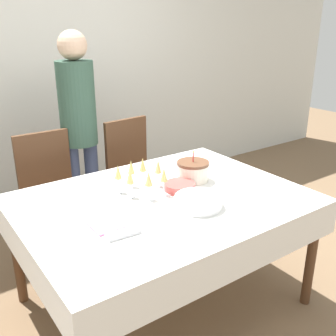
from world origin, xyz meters
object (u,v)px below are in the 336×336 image
Objects in this scene: plate_stack_main at (198,202)px; dining_chair_far_left at (51,192)px; birthday_cake at (193,171)px; plate_stack_dessert at (180,187)px; dining_chair_far_right at (135,172)px; champagne_tray at (142,180)px; person_standing at (78,119)px.

dining_chair_far_left is at bearing 111.73° from plate_stack_main.
birthday_cake is 0.19m from plate_stack_dessert.
dining_chair_far_left is 1.00× the size of dining_chair_far_right.
dining_chair_far_left is 1.06m from plate_stack_dessert.
dining_chair_far_left is 1.09m from birthday_cake.
champagne_tray is at bearing -68.97° from dining_chair_far_left.
plate_stack_dessert is at bearing -60.89° from dining_chair_far_left.
dining_chair_far_left is 0.58× the size of person_standing.
person_standing is (-0.13, 1.31, 0.23)m from plate_stack_main.
dining_chair_far_left reaches higher than birthday_cake.
birthday_cake is at bearing -92.83° from dining_chair_far_right.
dining_chair_far_right is at bearing -0.03° from dining_chair_far_left.
person_standing is (-0.39, 0.17, 0.47)m from dining_chair_far_right.
birthday_cake is 0.37m from champagne_tray.
champagne_tray is at bearing 175.52° from birthday_cake.
plate_stack_dessert is at bearing -80.55° from person_standing.
birthday_cake is at bearing 55.89° from plate_stack_main.
plate_stack_dessert is 1.11m from person_standing.
person_standing is at bearing 88.72° from champagne_tray.
plate_stack_dessert is (-0.21, -0.90, 0.24)m from dining_chair_far_right.
plate_stack_dessert is at bearing -103.12° from dining_chair_far_right.
dining_chair_far_right is 2.58× the size of champagne_tray.
dining_chair_far_left reaches higher than plate_stack_dessert.
plate_stack_main is at bearing -68.27° from dining_chair_far_left.
person_standing reaches higher than plate_stack_main.
plate_stack_main is at bearing -101.57° from plate_stack_dessert.
dining_chair_far_right is at bearing 87.17° from birthday_cake.
dining_chair_far_right reaches higher than plate_stack_main.
champagne_tray is (-0.37, 0.03, 0.01)m from birthday_cake.
dining_chair_far_left is at bearing 129.45° from birthday_cake.
birthday_cake is 0.56× the size of champagne_tray.
dining_chair_far_left reaches higher than champagne_tray.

